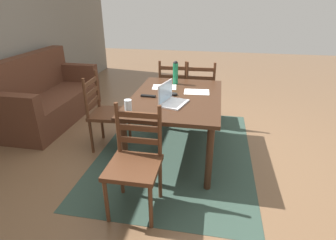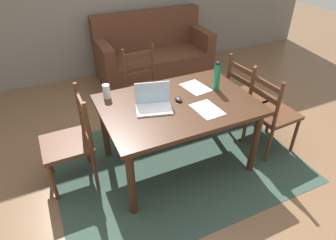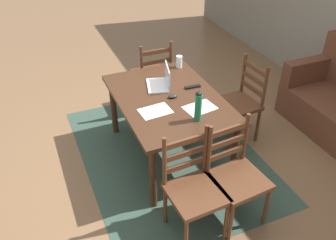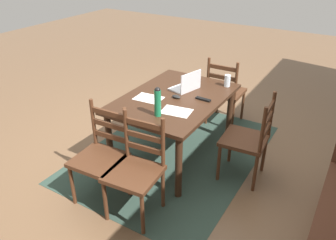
{
  "view_description": "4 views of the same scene",
  "coord_description": "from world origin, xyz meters",
  "px_view_note": "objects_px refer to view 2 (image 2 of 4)",
  "views": [
    {
      "loc": [
        -2.86,
        -0.43,
        1.76
      ],
      "look_at": [
        -0.12,
        0.08,
        0.48
      ],
      "focal_mm": 28.62,
      "sensor_mm": 36.0,
      "label": 1
    },
    {
      "loc": [
        -1.09,
        -2.1,
        2.15
      ],
      "look_at": [
        -0.1,
        0.02,
        0.56
      ],
      "focal_mm": 31.27,
      "sensor_mm": 36.0,
      "label": 2
    },
    {
      "loc": [
        2.88,
        -1.23,
        2.62
      ],
      "look_at": [
        0.06,
        -0.03,
        0.51
      ],
      "focal_mm": 38.64,
      "sensor_mm": 36.0,
      "label": 3
    },
    {
      "loc": [
        2.91,
        1.68,
        2.26
      ],
      "look_at": [
        0.1,
        -0.02,
        0.49
      ],
      "focal_mm": 35.8,
      "sensor_mm": 36.0,
      "label": 4
    }
  ],
  "objects_px": {
    "laptop": "(153,102)",
    "couch": "(153,54)",
    "drinking_glass": "(106,91)",
    "computer_mouse": "(178,99)",
    "chair_right_far": "(247,96)",
    "chair_right_near": "(271,113)",
    "chair_far_head": "(145,89)",
    "water_bottle": "(217,75)",
    "chair_left_far": "(70,142)",
    "tv_remote": "(157,90)",
    "dining_table": "(178,111)"
  },
  "relations": [
    {
      "from": "couch",
      "to": "water_bottle",
      "type": "bearing_deg",
      "value": -94.02
    },
    {
      "from": "couch",
      "to": "water_bottle",
      "type": "relative_size",
      "value": 6.01
    },
    {
      "from": "drinking_glass",
      "to": "computer_mouse",
      "type": "bearing_deg",
      "value": -29.74
    },
    {
      "from": "laptop",
      "to": "dining_table",
      "type": "bearing_deg",
      "value": -6.37
    },
    {
      "from": "chair_left_far",
      "to": "computer_mouse",
      "type": "bearing_deg",
      "value": -9.06
    },
    {
      "from": "chair_right_far",
      "to": "drinking_glass",
      "type": "relative_size",
      "value": 6.83
    },
    {
      "from": "chair_far_head",
      "to": "laptop",
      "type": "height_order",
      "value": "laptop"
    },
    {
      "from": "laptop",
      "to": "computer_mouse",
      "type": "height_order",
      "value": "laptop"
    },
    {
      "from": "chair_right_near",
      "to": "computer_mouse",
      "type": "bearing_deg",
      "value": 166.24
    },
    {
      "from": "chair_right_far",
      "to": "drinking_glass",
      "type": "bearing_deg",
      "value": 173.45
    },
    {
      "from": "chair_far_head",
      "to": "water_bottle",
      "type": "relative_size",
      "value": 3.17
    },
    {
      "from": "chair_far_head",
      "to": "water_bottle",
      "type": "distance_m",
      "value": 1.02
    },
    {
      "from": "water_bottle",
      "to": "computer_mouse",
      "type": "height_order",
      "value": "water_bottle"
    },
    {
      "from": "drinking_glass",
      "to": "laptop",
      "type": "bearing_deg",
      "value": -46.36
    },
    {
      "from": "chair_far_head",
      "to": "laptop",
      "type": "xyz_separation_m",
      "value": [
        -0.24,
        -0.85,
        0.33
      ]
    },
    {
      "from": "water_bottle",
      "to": "tv_remote",
      "type": "xyz_separation_m",
      "value": [
        -0.56,
        0.22,
        -0.15
      ]
    },
    {
      "from": "drinking_glass",
      "to": "computer_mouse",
      "type": "distance_m",
      "value": 0.69
    },
    {
      "from": "chair_left_far",
      "to": "chair_right_near",
      "type": "height_order",
      "value": "same"
    },
    {
      "from": "chair_left_far",
      "to": "computer_mouse",
      "type": "distance_m",
      "value": 1.08
    },
    {
      "from": "chair_right_far",
      "to": "laptop",
      "type": "distance_m",
      "value": 1.31
    },
    {
      "from": "dining_table",
      "to": "chair_far_head",
      "type": "distance_m",
      "value": 0.9
    },
    {
      "from": "chair_far_head",
      "to": "tv_remote",
      "type": "relative_size",
      "value": 5.59
    },
    {
      "from": "laptop",
      "to": "tv_remote",
      "type": "xyz_separation_m",
      "value": [
        0.16,
        0.28,
        -0.05
      ]
    },
    {
      "from": "chair_right_far",
      "to": "computer_mouse",
      "type": "bearing_deg",
      "value": -170.78
    },
    {
      "from": "laptop",
      "to": "water_bottle",
      "type": "relative_size",
      "value": 1.22
    },
    {
      "from": "chair_left_far",
      "to": "chair_right_near",
      "type": "distance_m",
      "value": 2.06
    },
    {
      "from": "couch",
      "to": "drinking_glass",
      "type": "bearing_deg",
      "value": -124.34
    },
    {
      "from": "dining_table",
      "to": "drinking_glass",
      "type": "height_order",
      "value": "drinking_glass"
    },
    {
      "from": "dining_table",
      "to": "tv_remote",
      "type": "xyz_separation_m",
      "value": [
        -0.08,
        0.31,
        0.1
      ]
    },
    {
      "from": "chair_far_head",
      "to": "drinking_glass",
      "type": "relative_size",
      "value": 6.83
    },
    {
      "from": "dining_table",
      "to": "laptop",
      "type": "xyz_separation_m",
      "value": [
        -0.24,
        0.03,
        0.15
      ]
    },
    {
      "from": "dining_table",
      "to": "chair_left_far",
      "type": "distance_m",
      "value": 1.05
    },
    {
      "from": "dining_table",
      "to": "computer_mouse",
      "type": "xyz_separation_m",
      "value": [
        0.02,
        0.04,
        0.11
      ]
    },
    {
      "from": "chair_far_head",
      "to": "tv_remote",
      "type": "bearing_deg",
      "value": -98.12
    },
    {
      "from": "chair_left_far",
      "to": "water_bottle",
      "type": "relative_size",
      "value": 3.17
    },
    {
      "from": "dining_table",
      "to": "water_bottle",
      "type": "bearing_deg",
      "value": 10.59
    },
    {
      "from": "couch",
      "to": "tv_remote",
      "type": "xyz_separation_m",
      "value": [
        -0.7,
        -1.82,
        0.39
      ]
    },
    {
      "from": "computer_mouse",
      "to": "dining_table",
      "type": "bearing_deg",
      "value": -118.43
    },
    {
      "from": "drinking_glass",
      "to": "water_bottle",
      "type": "bearing_deg",
      "value": -15.56
    },
    {
      "from": "chair_left_far",
      "to": "tv_remote",
      "type": "height_order",
      "value": "chair_left_far"
    },
    {
      "from": "dining_table",
      "to": "chair_right_near",
      "type": "xyz_separation_m",
      "value": [
        1.01,
        -0.2,
        -0.19
      ]
    },
    {
      "from": "drinking_glass",
      "to": "tv_remote",
      "type": "bearing_deg",
      "value": -8.01
    },
    {
      "from": "chair_right_far",
      "to": "couch",
      "type": "bearing_deg",
      "value": 101.55
    },
    {
      "from": "chair_right_far",
      "to": "couch",
      "type": "height_order",
      "value": "couch"
    },
    {
      "from": "laptop",
      "to": "couch",
      "type": "bearing_deg",
      "value": 67.82
    },
    {
      "from": "chair_far_head",
      "to": "chair_left_far",
      "type": "xyz_separation_m",
      "value": [
        -1.01,
        -0.67,
        0.0
      ]
    },
    {
      "from": "laptop",
      "to": "tv_remote",
      "type": "height_order",
      "value": "laptop"
    },
    {
      "from": "chair_right_near",
      "to": "couch",
      "type": "height_order",
      "value": "couch"
    },
    {
      "from": "computer_mouse",
      "to": "laptop",
      "type": "bearing_deg",
      "value": -177.01
    },
    {
      "from": "drinking_glass",
      "to": "chair_left_far",
      "type": "bearing_deg",
      "value": -157.47
    }
  ]
}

